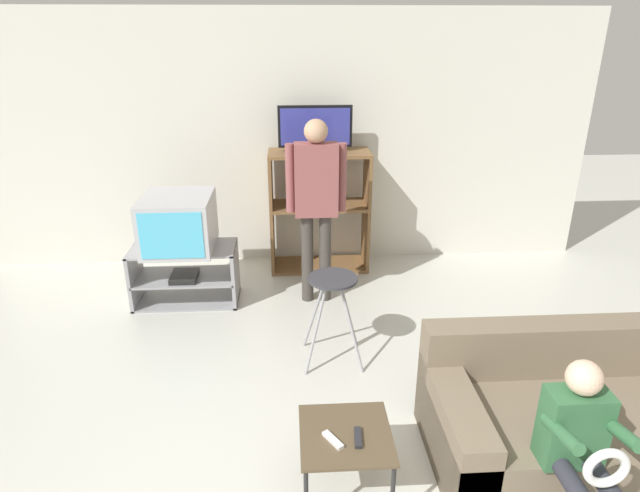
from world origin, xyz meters
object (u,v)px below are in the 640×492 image
media_shelf (319,210)px  couch (586,419)px  remote_control_white (333,440)px  television_main (178,223)px  snack_table (346,440)px  person_seated_child (580,443)px  television_flat (315,130)px  tv_stand (186,275)px  person_standing_adult (316,195)px  remote_control_black (358,438)px  folding_stool (333,293)px

media_shelf → couch: 3.19m
remote_control_white → couch: bearing=-22.4°
television_main → couch: television_main is taller
snack_table → remote_control_white: (-0.07, -0.06, 0.06)m
remote_control_white → person_seated_child: size_ratio=0.15×
television_flat → tv_stand: bearing=-150.1°
person_standing_adult → couch: bearing=-54.5°
television_flat → snack_table: 3.27m
tv_stand → remote_control_black: bearing=-61.4°
television_main → television_flat: 1.61m
media_shelf → television_flat: 0.83m
folding_stool → remote_control_black: 1.37m
media_shelf → snack_table: bearing=-90.8°
folding_stool → remote_control_white: folding_stool is taller
television_main → remote_control_black: bearing=-61.1°
television_main → couch: bearing=-38.1°
remote_control_black → person_standing_adult: size_ratio=0.08×
remote_control_black → snack_table: bearing=146.6°
couch → television_main: bearing=141.9°
television_flat → remote_control_black: (0.06, -3.13, -1.03)m
remote_control_white → person_standing_adult: person_standing_adult is taller
folding_stool → television_flat: bearing=91.2°
tv_stand → remote_control_white: 2.69m
television_flat → couch: bearing=-63.0°
remote_control_white → person_seated_child: (1.16, -0.24, 0.13)m
tv_stand → snack_table: 2.67m
tv_stand → television_main: 0.52m
remote_control_white → person_seated_child: bearing=-44.1°
snack_table → couch: couch is taller
folding_stool → snack_table: (-0.04, -1.32, -0.20)m
television_flat → couch: 3.43m
snack_table → remote_control_white: size_ratio=3.37×
remote_control_white → snack_table: bearing=5.4°
television_flat → snack_table: size_ratio=1.51×
remote_control_black → remote_control_white: size_ratio=1.00×
media_shelf → person_seated_child: size_ratio=1.29×
tv_stand → couch: couch is taller
tv_stand → remote_control_white: bearing=-64.0°
television_main → snack_table: 2.70m
couch → person_seated_child: (-0.37, -0.51, 0.31)m
television_flat → folding_stool: size_ratio=1.03×
tv_stand → couch: bearing=-38.3°
remote_control_black → person_seated_child: (1.03, -0.25, 0.13)m
television_flat → snack_table: (-0.00, -3.08, -1.09)m
media_shelf → person_seated_child: 3.51m
tv_stand → remote_control_black: (1.31, -2.40, 0.17)m
person_standing_adult → tv_stand: bearing=177.8°
media_shelf → remote_control_black: (0.02, -3.10, -0.21)m
television_flat → remote_control_black: size_ratio=5.08×
television_main → folding_stool: 1.68m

